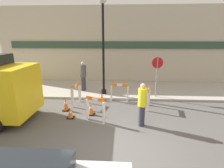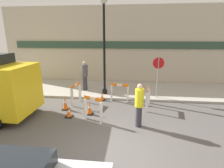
% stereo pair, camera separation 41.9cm
% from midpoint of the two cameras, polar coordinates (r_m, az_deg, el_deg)
% --- Properties ---
extents(ground_plane, '(60.00, 60.00, 0.00)m').
position_cam_midpoint_polar(ground_plane, '(5.68, 1.54, -21.48)').
color(ground_plane, '#565451').
extents(sidewalk_slab, '(18.00, 3.81, 0.12)m').
position_cam_midpoint_polar(sidewalk_slab, '(11.44, 4.14, -1.71)').
color(sidewalk_slab, '#ADA89E').
rests_on(sidewalk_slab, ground_plane).
extents(storefront_facade, '(18.00, 0.22, 5.50)m').
position_cam_midpoint_polar(storefront_facade, '(12.94, 4.71, 12.39)').
color(storefront_facade, '#BCB29E').
rests_on(storefront_facade, ground_plane).
extents(streetlamp_post, '(0.44, 0.44, 5.36)m').
position_cam_midpoint_polar(streetlamp_post, '(9.86, -1.35, 16.21)').
color(streetlamp_post, black).
rests_on(streetlamp_post, sidewalk_slab).
extents(stop_sign, '(0.60, 0.06, 2.21)m').
position_cam_midpoint_polar(stop_sign, '(9.76, 15.98, 4.08)').
color(stop_sign, gray).
rests_on(stop_sign, sidewalk_slab).
extents(barricade_0, '(0.32, 0.85, 1.09)m').
position_cam_midpoint_polar(barricade_0, '(9.13, -10.35, -2.90)').
color(barricade_0, white).
rests_on(barricade_0, ground_plane).
extents(barricade_1, '(0.84, 0.47, 1.05)m').
position_cam_midpoint_polar(barricade_1, '(7.21, -4.59, -7.87)').
color(barricade_1, white).
rests_on(barricade_1, ground_plane).
extents(barricade_2, '(0.30, 0.82, 1.05)m').
position_cam_midpoint_polar(barricade_2, '(8.58, 13.00, -4.40)').
color(barricade_2, white).
rests_on(barricade_2, ground_plane).
extents(barricade_3, '(0.96, 0.26, 1.00)m').
position_cam_midpoint_polar(barricade_3, '(9.33, 3.78, -2.50)').
color(barricade_3, white).
rests_on(barricade_3, ground_plane).
extents(traffic_cone_0, '(0.30, 0.30, 0.47)m').
position_cam_midpoint_polar(traffic_cone_0, '(7.83, -12.42, -9.01)').
color(traffic_cone_0, black).
rests_on(traffic_cone_0, ground_plane).
extents(traffic_cone_1, '(0.30, 0.30, 0.67)m').
position_cam_midpoint_polar(traffic_cone_1, '(8.60, -13.68, -6.13)').
color(traffic_cone_1, black).
rests_on(traffic_cone_1, ground_plane).
extents(traffic_cone_2, '(0.30, 0.30, 0.46)m').
position_cam_midpoint_polar(traffic_cone_2, '(9.57, -2.02, -4.12)').
color(traffic_cone_2, black).
rests_on(traffic_cone_2, ground_plane).
extents(traffic_cone_3, '(0.30, 0.30, 0.58)m').
position_cam_midpoint_polar(traffic_cone_3, '(7.93, -5.88, -7.95)').
color(traffic_cone_3, black).
rests_on(traffic_cone_3, ground_plane).
extents(person_worker, '(0.46, 0.46, 1.72)m').
position_cam_midpoint_polar(person_worker, '(6.75, 10.65, -6.43)').
color(person_worker, '#33333D').
rests_on(person_worker, ground_plane).
extents(person_pedestrian, '(0.46, 0.46, 1.81)m').
position_cam_midpoint_polar(person_pedestrian, '(10.94, -7.78, 2.96)').
color(person_pedestrian, '#33333D').
rests_on(person_pedestrian, sidewalk_slab).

